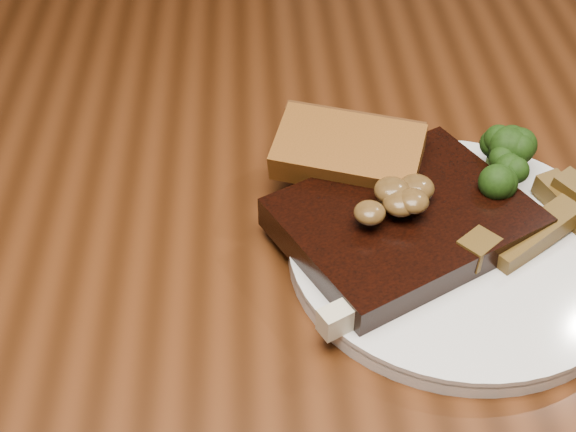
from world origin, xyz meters
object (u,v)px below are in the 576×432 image
at_px(chair_far, 161,60).
at_px(potato_wedges, 556,237).
at_px(steak, 404,222).
at_px(plate, 457,252).
at_px(dining_table, 302,313).
at_px(garlic_bread, 347,172).

height_order(chair_far, potato_wedges, chair_far).
bearing_deg(potato_wedges, steak, 169.21).
xyz_separation_m(plate, steak, (-0.04, 0.01, 0.02)).
relative_size(dining_table, plate, 6.32).
bearing_deg(chair_far, potato_wedges, 137.85).
distance_m(steak, garlic_bread, 0.07).
bearing_deg(garlic_bread, steak, -40.35).
bearing_deg(potato_wedges, plate, 175.26).
bearing_deg(chair_far, steak, 130.87).
height_order(dining_table, steak, steak).
distance_m(chair_far, garlic_bread, 0.69).
bearing_deg(dining_table, steak, -11.17).
xyz_separation_m(dining_table, steak, (0.07, -0.01, 0.12)).
height_order(plate, steak, steak).
bearing_deg(chair_far, plate, 133.30).
height_order(steak, garlic_bread, same).
xyz_separation_m(chair_far, potato_wedges, (0.36, -0.68, 0.26)).
bearing_deg(chair_far, garlic_bread, 129.76).
xyz_separation_m(dining_table, chair_far, (-0.18, 0.65, -0.14)).
height_order(garlic_bread, potato_wedges, same).
bearing_deg(steak, plate, -49.67).
relative_size(dining_table, garlic_bread, 14.12).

